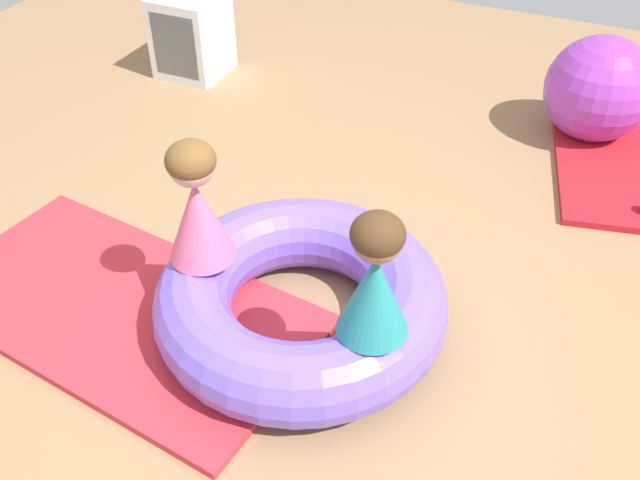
# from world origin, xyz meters

# --- Properties ---
(ground_plane) EXTENTS (8.00, 8.00, 0.00)m
(ground_plane) POSITION_xyz_m (0.00, 0.00, 0.00)
(ground_plane) COLOR #93704C
(gym_mat_front) EXTENTS (1.88, 1.13, 0.04)m
(gym_mat_front) POSITION_xyz_m (-0.87, -0.33, 0.02)
(gym_mat_front) COLOR red
(gym_mat_front) RESTS_ON ground
(inflatable_cushion) EXTENTS (1.26, 1.26, 0.33)m
(inflatable_cushion) POSITION_xyz_m (-0.09, -0.08, 0.17)
(inflatable_cushion) COLOR #7056D1
(inflatable_cushion) RESTS_ON ground
(child_in_pink) EXTENTS (0.40, 0.40, 0.55)m
(child_in_pink) POSITION_xyz_m (-0.51, -0.15, 0.60)
(child_in_pink) COLOR #E5608E
(child_in_pink) RESTS_ON inflatable_cushion
(child_in_teal) EXTENTS (0.36, 0.36, 0.54)m
(child_in_teal) POSITION_xyz_m (0.30, -0.26, 0.59)
(child_in_teal) COLOR teal
(child_in_teal) RESTS_ON inflatable_cushion
(play_ball_green) EXTENTS (0.08, 0.08, 0.08)m
(play_ball_green) POSITION_xyz_m (-0.29, -0.48, 0.08)
(play_ball_green) COLOR green
(play_ball_green) RESTS_ON gym_mat_front
(play_ball_blue) EXTENTS (0.07, 0.07, 0.07)m
(play_ball_blue) POSITION_xyz_m (-0.49, -0.50, 0.07)
(play_ball_blue) COLOR blue
(play_ball_blue) RESTS_ON gym_mat_front
(exercise_ball_large) EXTENTS (0.64, 0.64, 0.64)m
(exercise_ball_large) POSITION_xyz_m (0.83, 2.14, 0.32)
(exercise_ball_large) COLOR purple
(exercise_ball_large) RESTS_ON ground
(storage_cube) EXTENTS (0.44, 0.44, 0.56)m
(storage_cube) POSITION_xyz_m (-1.88, 1.87, 0.28)
(storage_cube) COLOR silver
(storage_cube) RESTS_ON ground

